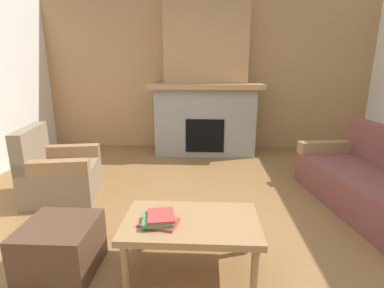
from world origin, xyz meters
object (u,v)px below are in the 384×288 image
fireplace (206,87)px  armchair (58,173)px  couch (375,184)px  ottoman (61,248)px  coffee_table (191,227)px

fireplace → armchair: (-1.71, -2.02, -0.87)m
fireplace → couch: (1.86, -2.13, -0.88)m
fireplace → ottoman: 3.60m
couch → armchair: (-3.58, 0.11, 0.01)m
couch → ottoman: size_ratio=3.67×
fireplace → armchair: fireplace is taller
coffee_table → fireplace: bearing=88.7°
couch → ottoman: couch is taller
fireplace → ottoman: bearing=-107.7°
fireplace → ottoman: fireplace is taller
couch → ottoman: 3.15m
couch → armchair: bearing=178.3°
armchair → ottoman: armchair is taller
couch → coffee_table: 2.24m
ottoman → armchair: bearing=117.0°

